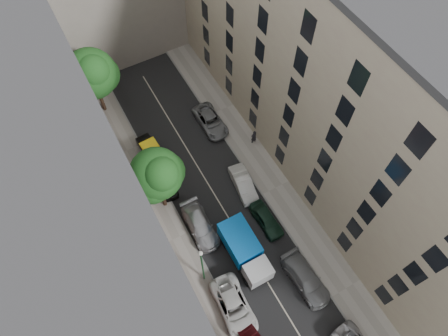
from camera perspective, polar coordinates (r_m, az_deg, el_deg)
ground at (r=37.64m, az=0.28°, el=-6.51°), size 120.00×120.00×0.00m
road_surface at (r=37.64m, az=0.28°, el=-6.51°), size 8.00×44.00×0.02m
sidewalk_left at (r=36.86m, az=-7.34°, el=-10.19°), size 3.00×44.00×0.15m
sidewalk_right at (r=39.06m, az=7.36°, el=-2.85°), size 3.00×44.00×0.15m
building_left at (r=28.00m, az=-19.91°, el=-7.67°), size 8.00×44.00×20.00m
building_right at (r=33.45m, az=17.29°, el=9.31°), size 8.00×44.00×20.00m
tarp_truck at (r=34.79m, az=2.96°, el=-11.67°), size 2.42×5.86×2.70m
car_left_2 at (r=34.30m, az=1.42°, el=-19.16°), size 2.85×5.52×1.49m
car_left_3 at (r=36.42m, az=-3.46°, el=-8.22°), size 2.24×5.18×1.48m
car_left_4 at (r=38.78m, az=-8.28°, el=-2.01°), size 2.08×4.10×1.34m
car_left_5 at (r=40.86m, az=-10.41°, el=2.39°), size 1.70×4.23×1.37m
car_right_1 at (r=35.47m, az=11.61°, el=-15.28°), size 2.31×5.25×1.50m
car_right_2 at (r=36.84m, az=6.11°, el=-7.34°), size 1.72×4.11×1.39m
car_right_3 at (r=38.27m, az=2.79°, el=-2.30°), size 2.07×4.52×1.44m
car_right_4 at (r=42.38m, az=-1.94°, el=6.70°), size 2.31×4.98×1.38m
tree_mid at (r=33.37m, az=-9.38°, el=-1.05°), size 4.88×4.54×8.24m
tree_far at (r=42.15m, az=-18.23°, el=12.47°), size 5.35×5.09×8.00m
lamp_post at (r=31.56m, az=-3.17°, el=-13.48°), size 0.36×0.36×6.67m
pedestrian at (r=40.84m, az=4.28°, el=4.47°), size 0.69×0.49×1.80m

